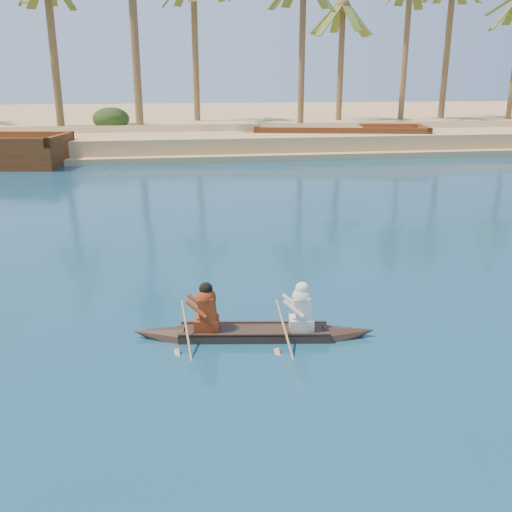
{
  "coord_description": "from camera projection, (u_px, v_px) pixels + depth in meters",
  "views": [
    {
      "loc": [
        -9.62,
        -11.9,
        4.87
      ],
      "look_at": [
        -7.62,
        0.26,
        1.0
      ],
      "focal_mm": 40.0,
      "sensor_mm": 36.0,
      "label": 1
    }
  ],
  "objects": [
    {
      "name": "shrub_cluster",
      "position": [
        288.0,
        128.0,
        43.44
      ],
      "size": [
        100.0,
        6.0,
        2.4
      ],
      "primitive_type": null,
      "color": "black",
      "rests_on": "ground"
    },
    {
      "name": "palm_grove",
      "position": [
        280.0,
        35.0,
        44.7
      ],
      "size": [
        110.0,
        14.0,
        16.0
      ],
      "primitive_type": null,
      "color": "#496323",
      "rests_on": "ground"
    },
    {
      "name": "sandy_embankment",
      "position": [
        255.0,
        122.0,
        58.13
      ],
      "size": [
        150.0,
        51.0,
        1.5
      ],
      "color": "tan",
      "rests_on": "ground"
    },
    {
      "name": "canoe",
      "position": [
        254.0,
        325.0,
        11.11
      ],
      "size": [
        4.8,
        1.34,
        1.31
      ],
      "rotation": [
        0.0,
        0.0,
        -0.15
      ],
      "color": "#31231B",
      "rests_on": "ground"
    },
    {
      "name": "barge_mid",
      "position": [
        340.0,
        140.0,
        39.78
      ],
      "size": [
        12.37,
        6.53,
        1.96
      ],
      "rotation": [
        0.0,
        0.0,
        -0.23
      ],
      "color": "brown",
      "rests_on": "ground"
    }
  ]
}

